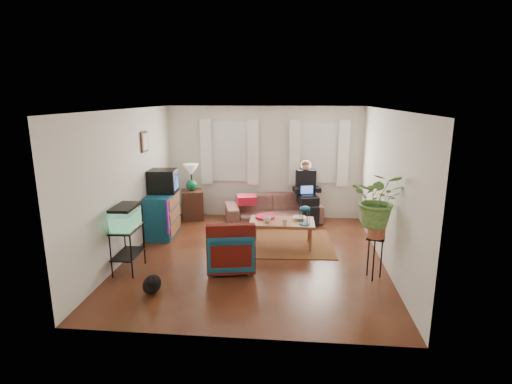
# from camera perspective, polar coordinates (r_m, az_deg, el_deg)

# --- Properties ---
(floor) EXTENTS (4.50, 5.00, 0.01)m
(floor) POSITION_cam_1_polar(r_m,az_deg,el_deg) (7.29, -0.29, -9.18)
(floor) COLOR #4F2B14
(floor) RESTS_ON ground
(ceiling) EXTENTS (4.50, 5.00, 0.01)m
(ceiling) POSITION_cam_1_polar(r_m,az_deg,el_deg) (6.72, -0.32, 11.71)
(ceiling) COLOR white
(ceiling) RESTS_ON wall_back
(wall_back) EXTENTS (4.50, 0.01, 2.60)m
(wall_back) POSITION_cam_1_polar(r_m,az_deg,el_deg) (9.34, 1.18, 4.20)
(wall_back) COLOR silver
(wall_back) RESTS_ON floor
(wall_front) EXTENTS (4.50, 0.01, 2.60)m
(wall_front) POSITION_cam_1_polar(r_m,az_deg,el_deg) (4.50, -3.40, -6.15)
(wall_front) COLOR silver
(wall_front) RESTS_ON floor
(wall_left) EXTENTS (0.01, 5.00, 2.60)m
(wall_left) POSITION_cam_1_polar(r_m,az_deg,el_deg) (7.45, -17.81, 1.15)
(wall_left) COLOR silver
(wall_left) RESTS_ON floor
(wall_right) EXTENTS (0.01, 5.00, 2.60)m
(wall_right) POSITION_cam_1_polar(r_m,az_deg,el_deg) (7.04, 18.24, 0.43)
(wall_right) COLOR silver
(wall_right) RESTS_ON floor
(window_left) EXTENTS (1.08, 0.04, 1.38)m
(window_left) POSITION_cam_1_polar(r_m,az_deg,el_deg) (9.37, -3.73, 5.76)
(window_left) COLOR white
(window_left) RESTS_ON wall_back
(window_right) EXTENTS (1.08, 0.04, 1.38)m
(window_right) POSITION_cam_1_polar(r_m,az_deg,el_deg) (9.28, 8.94, 5.54)
(window_right) COLOR white
(window_right) RESTS_ON wall_back
(curtains_left) EXTENTS (1.36, 0.06, 1.50)m
(curtains_left) POSITION_cam_1_polar(r_m,az_deg,el_deg) (9.29, -3.81, 5.69)
(curtains_left) COLOR white
(curtains_left) RESTS_ON wall_back
(curtains_right) EXTENTS (1.36, 0.06, 1.50)m
(curtains_right) POSITION_cam_1_polar(r_m,az_deg,el_deg) (9.20, 8.97, 5.48)
(curtains_right) COLOR white
(curtains_right) RESTS_ON wall_back
(picture_frame) EXTENTS (0.04, 0.32, 0.40)m
(picture_frame) POSITION_cam_1_polar(r_m,az_deg,el_deg) (8.11, -15.59, 6.93)
(picture_frame) COLOR #3D2616
(picture_frame) RESTS_ON wall_left
(area_rug) EXTENTS (2.08, 1.70, 0.01)m
(area_rug) POSITION_cam_1_polar(r_m,az_deg,el_deg) (7.90, 3.55, -7.29)
(area_rug) COLOR maroon
(area_rug) RESTS_ON floor
(sofa) EXTENTS (2.28, 1.35, 0.84)m
(sofa) POSITION_cam_1_polar(r_m,az_deg,el_deg) (9.07, 2.49, -1.79)
(sofa) COLOR brown
(sofa) RESTS_ON floor
(seated_person) EXTENTS (0.68, 0.77, 1.28)m
(seated_person) POSITION_cam_1_polar(r_m,az_deg,el_deg) (9.20, 7.22, -0.26)
(seated_person) COLOR black
(seated_person) RESTS_ON sofa
(side_table) EXTENTS (0.59, 0.59, 0.69)m
(side_table) POSITION_cam_1_polar(r_m,az_deg,el_deg) (9.43, -9.07, -1.82)
(side_table) COLOR #3F2D17
(side_table) RESTS_ON floor
(table_lamp) EXTENTS (0.45, 0.45, 0.63)m
(table_lamp) POSITION_cam_1_polar(r_m,az_deg,el_deg) (9.29, -9.21, 1.98)
(table_lamp) COLOR white
(table_lamp) RESTS_ON side_table
(dresser) EXTENTS (0.55, 1.01, 0.89)m
(dresser) POSITION_cam_1_polar(r_m,az_deg,el_deg) (8.46, -13.19, -3.10)
(dresser) COLOR #126870
(dresser) RESTS_ON floor
(crt_tv) EXTENTS (0.57, 0.52, 0.47)m
(crt_tv) POSITION_cam_1_polar(r_m,az_deg,el_deg) (8.38, -13.13, 1.54)
(crt_tv) COLOR black
(crt_tv) RESTS_ON dresser
(aquarium_stand) EXTENTS (0.38, 0.67, 0.74)m
(aquarium_stand) POSITION_cam_1_polar(r_m,az_deg,el_deg) (6.93, -17.81, -7.83)
(aquarium_stand) COLOR black
(aquarium_stand) RESTS_ON floor
(aquarium) EXTENTS (0.34, 0.61, 0.39)m
(aquarium) POSITION_cam_1_polar(r_m,az_deg,el_deg) (6.75, -18.16, -3.37)
(aquarium) COLOR #7FD899
(aquarium) RESTS_ON aquarium_stand
(black_cat) EXTENTS (0.36, 0.45, 0.33)m
(black_cat) POSITION_cam_1_polar(r_m,az_deg,el_deg) (6.16, -14.65, -12.39)
(black_cat) COLOR black
(black_cat) RESTS_ON floor
(armchair) EXTENTS (0.86, 0.82, 0.77)m
(armchair) POSITION_cam_1_polar(r_m,az_deg,el_deg) (6.69, -3.65, -7.80)
(armchair) COLOR #135C75
(armchair) RESTS_ON floor
(serape_throw) EXTENTS (0.79, 0.31, 0.63)m
(serape_throw) POSITION_cam_1_polar(r_m,az_deg,el_deg) (6.35, -3.61, -7.42)
(serape_throw) COLOR #9E0A0A
(serape_throw) RESTS_ON armchair
(coffee_table) EXTENTS (1.23, 0.68, 0.51)m
(coffee_table) POSITION_cam_1_polar(r_m,az_deg,el_deg) (7.69, 3.70, -5.93)
(coffee_table) COLOR olive
(coffee_table) RESTS_ON floor
(cup_a) EXTENTS (0.14, 0.14, 0.11)m
(cup_a) POSITION_cam_1_polar(r_m,az_deg,el_deg) (7.50, 1.59, -3.96)
(cup_a) COLOR white
(cup_a) RESTS_ON coffee_table
(cup_b) EXTENTS (0.11, 0.11, 0.10)m
(cup_b) POSITION_cam_1_polar(r_m,az_deg,el_deg) (7.41, 4.13, -4.24)
(cup_b) COLOR beige
(cup_b) RESTS_ON coffee_table
(bowl) EXTENTS (0.24, 0.24, 0.06)m
(bowl) POSITION_cam_1_polar(r_m,az_deg,el_deg) (7.71, 6.22, -3.73)
(bowl) COLOR white
(bowl) RESTS_ON coffee_table
(snack_tray) EXTENTS (0.38, 0.38, 0.04)m
(snack_tray) POSITION_cam_1_polar(r_m,az_deg,el_deg) (7.78, 1.29, -3.57)
(snack_tray) COLOR #B21414
(snack_tray) RESTS_ON coffee_table
(birdcage) EXTENTS (0.20, 0.20, 0.36)m
(birdcage) POSITION_cam_1_polar(r_m,az_deg,el_deg) (7.41, 6.99, -3.29)
(birdcage) COLOR #115B6B
(birdcage) RESTS_ON coffee_table
(plant_stand) EXTENTS (0.36, 0.36, 0.68)m
(plant_stand) POSITION_cam_1_polar(r_m,az_deg,el_deg) (6.61, 16.55, -9.01)
(plant_stand) COLOR black
(plant_stand) RESTS_ON floor
(potted_plant) EXTENTS (0.94, 0.87, 0.87)m
(potted_plant) POSITION_cam_1_polar(r_m,az_deg,el_deg) (6.35, 17.04, -2.21)
(potted_plant) COLOR #599947
(potted_plant) RESTS_ON plant_stand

